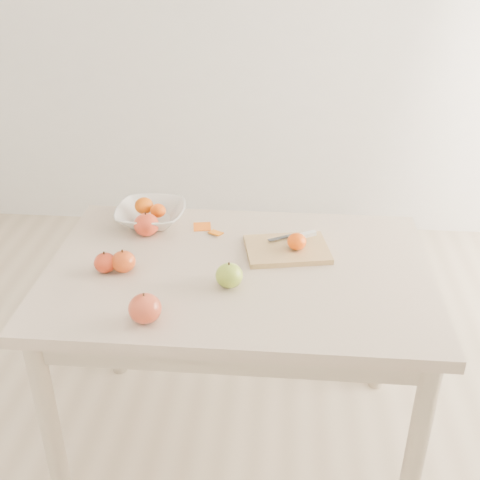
{
  "coord_description": "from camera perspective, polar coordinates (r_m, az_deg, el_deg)",
  "views": [
    {
      "loc": [
        0.14,
        -1.59,
        1.73
      ],
      "look_at": [
        0.0,
        0.05,
        0.82
      ],
      "focal_mm": 45.0,
      "sensor_mm": 36.0,
      "label": 1
    }
  ],
  "objects": [
    {
      "name": "ground",
      "position": [
        2.36,
        -0.11,
        -18.33
      ],
      "size": [
        3.5,
        3.5,
        0.0
      ],
      "primitive_type": "plane",
      "color": "#C6B293",
      "rests_on": "ground"
    },
    {
      "name": "paring_knife",
      "position": [
        2.02,
        5.85,
        0.45
      ],
      "size": [
        0.16,
        0.08,
        0.01
      ],
      "color": "silver",
      "rests_on": "cutting_board"
    },
    {
      "name": "apple_red_c",
      "position": [
        1.64,
        -9.01,
        -6.42
      ],
      "size": [
        0.09,
        0.09,
        0.08
      ],
      "primitive_type": "ellipsoid",
      "color": "#A71922",
      "rests_on": "table"
    },
    {
      "name": "orange_peel_b",
      "position": [
        2.07,
        -2.31,
        0.63
      ],
      "size": [
        0.06,
        0.05,
        0.01
      ],
      "primitive_type": "cube",
      "rotation": [
        -0.14,
        0.0,
        -0.48
      ],
      "color": "orange",
      "rests_on": "table"
    },
    {
      "name": "apple_red_a",
      "position": [
        2.07,
        -8.87,
        1.44
      ],
      "size": [
        0.09,
        0.09,
        0.08
      ],
      "primitive_type": "ellipsoid",
      "color": "maroon",
      "rests_on": "table"
    },
    {
      "name": "fruit_bowl",
      "position": [
        2.15,
        -8.44,
        2.36
      ],
      "size": [
        0.24,
        0.24,
        0.06
      ],
      "primitive_type": "imported",
      "color": "white",
      "rests_on": "table"
    },
    {
      "name": "apple_green",
      "position": [
        1.77,
        -1.03,
        -3.38
      ],
      "size": [
        0.08,
        0.08,
        0.07
      ],
      "primitive_type": "ellipsoid",
      "color": "olive",
      "rests_on": "table"
    },
    {
      "name": "bowl_tangerine_far",
      "position": [
        2.12,
        -7.78,
        2.78
      ],
      "size": [
        0.06,
        0.06,
        0.05
      ],
      "primitive_type": "ellipsoid",
      "color": "#DB4D07",
      "rests_on": "fruit_bowl"
    },
    {
      "name": "bowl_tangerine_near",
      "position": [
        2.15,
        -9.09,
        3.24
      ],
      "size": [
        0.07,
        0.07,
        0.06
      ],
      "primitive_type": "ellipsoid",
      "color": "orange",
      "rests_on": "fruit_bowl"
    },
    {
      "name": "table",
      "position": [
        1.93,
        -0.12,
        -5.11
      ],
      "size": [
        1.2,
        0.8,
        0.75
      ],
      "color": "beige",
      "rests_on": "ground"
    },
    {
      "name": "apple_red_b",
      "position": [
        1.89,
        -12.67,
        -2.12
      ],
      "size": [
        0.07,
        0.07,
        0.06
      ],
      "primitive_type": "ellipsoid",
      "color": "maroon",
      "rests_on": "table"
    },
    {
      "name": "cutting_board",
      "position": [
        1.96,
        4.48,
        -0.89
      ],
      "size": [
        0.3,
        0.24,
        0.02
      ],
      "primitive_type": "cube",
      "rotation": [
        0.0,
        0.0,
        0.19
      ],
      "color": "tan",
      "rests_on": "table"
    },
    {
      "name": "board_tangerine",
      "position": [
        1.94,
        5.4,
        -0.14
      ],
      "size": [
        0.06,
        0.06,
        0.05
      ],
      "primitive_type": "ellipsoid",
      "color": "#D43D07",
      "rests_on": "cutting_board"
    },
    {
      "name": "apple_red_d",
      "position": [
        1.88,
        -11.0,
        -2.02
      ],
      "size": [
        0.08,
        0.08,
        0.07
      ],
      "primitive_type": "ellipsoid",
      "color": "#9D150C",
      "rests_on": "table"
    },
    {
      "name": "orange_peel_a",
      "position": [
        2.11,
        -3.61,
        1.16
      ],
      "size": [
        0.07,
        0.05,
        0.01
      ],
      "primitive_type": "cube",
      "rotation": [
        0.21,
        0.0,
        0.17
      ],
      "color": "#DC5C0F",
      "rests_on": "table"
    }
  ]
}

